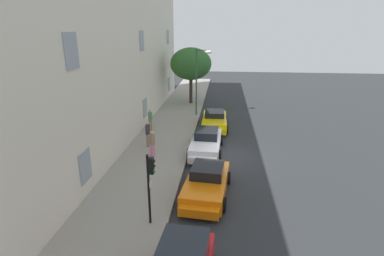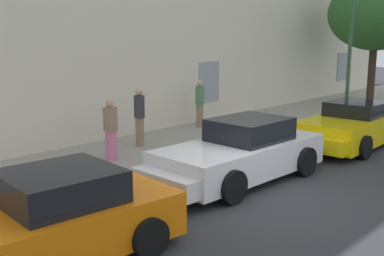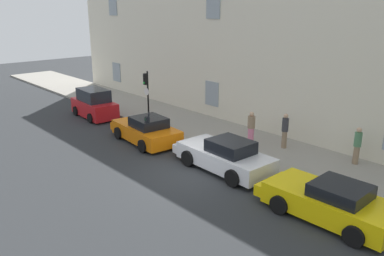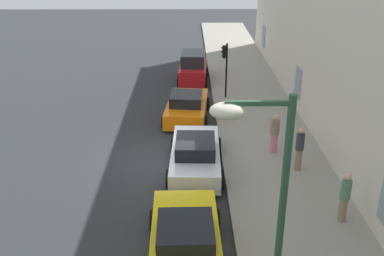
{
  "view_description": "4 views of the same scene",
  "coord_description": "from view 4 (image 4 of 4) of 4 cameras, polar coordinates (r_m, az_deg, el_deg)",
  "views": [
    {
      "loc": [
        -17.67,
        0.25,
        7.68
      ],
      "look_at": [
        1.3,
        2.24,
        1.39
      ],
      "focal_mm": 28.23,
      "sensor_mm": 36.0,
      "label": 1
    },
    {
      "loc": [
        -8.05,
        -5.32,
        3.43
      ],
      "look_at": [
        -1.37,
        0.94,
        1.59
      ],
      "focal_mm": 44.47,
      "sensor_mm": 36.0,
      "label": 2
    },
    {
      "loc": [
        11.37,
        -10.32,
        6.8
      ],
      "look_at": [
        -1.16,
        0.95,
        1.55
      ],
      "focal_mm": 36.88,
      "sensor_mm": 36.0,
      "label": 3
    },
    {
      "loc": [
        15.79,
        0.98,
        8.41
      ],
      "look_at": [
        -0.32,
        1.12,
        1.36
      ],
      "focal_mm": 41.43,
      "sensor_mm": 36.0,
      "label": 4
    }
  ],
  "objects": [
    {
      "name": "ground_plane",
      "position": [
        17.92,
        -3.59,
        -4.41
      ],
      "size": [
        80.0,
        80.0,
        0.0
      ],
      "primitive_type": "plane",
      "color": "#2B2D30"
    },
    {
      "name": "sportscar_yellow_flank",
      "position": [
        17.19,
        0.45,
        -3.27
      ],
      "size": [
        4.85,
        2.16,
        1.44
      ],
      "color": "white",
      "rests_on": "ground"
    },
    {
      "name": "pedestrian_admiring",
      "position": [
        18.41,
        10.58,
        -0.66
      ],
      "size": [
        0.44,
        0.44,
        1.63
      ],
      "color": "pink",
      "rests_on": "sidewalk"
    },
    {
      "name": "street_lamp",
      "position": [
        8.01,
        8.81,
        -8.33
      ],
      "size": [
        0.44,
        1.42,
        5.92
      ],
      "color": "#2D5138",
      "rests_on": "sidewalk"
    },
    {
      "name": "traffic_light",
      "position": [
        24.09,
        4.28,
        8.6
      ],
      "size": [
        0.44,
        0.36,
        3.0
      ],
      "color": "black",
      "rests_on": "sidewalk"
    },
    {
      "name": "pedestrian_strolling",
      "position": [
        14.57,
        19.07,
        -8.37
      ],
      "size": [
        0.38,
        0.38,
        1.67
      ],
      "color": "#8C7259",
      "rests_on": "sidewalk"
    },
    {
      "name": "sidewalk",
      "position": [
        18.19,
        10.56,
        -4.09
      ],
      "size": [
        60.0,
        4.21,
        0.14
      ],
      "primitive_type": "cube",
      "color": "gray",
      "rests_on": "ground"
    },
    {
      "name": "pedestrian_bystander",
      "position": [
        17.15,
        13.68,
        -2.56
      ],
      "size": [
        0.43,
        0.43,
        1.72
      ],
      "color": "#8C7259",
      "rests_on": "sidewalk"
    },
    {
      "name": "hatchback_parked",
      "position": [
        27.65,
        0.15,
        7.68
      ],
      "size": [
        3.74,
        1.95,
        1.81
      ],
      "color": "red",
      "rests_on": "ground"
    },
    {
      "name": "sportscar_red_lead",
      "position": [
        22.05,
        -0.62,
        2.87
      ],
      "size": [
        4.61,
        2.39,
        1.38
      ],
      "color": "orange",
      "rests_on": "ground"
    },
    {
      "name": "sportscar_white_middle",
      "position": [
        12.87,
        -0.87,
        -13.78
      ],
      "size": [
        4.63,
        2.2,
        1.33
      ],
      "color": "yellow",
      "rests_on": "ground"
    }
  ]
}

